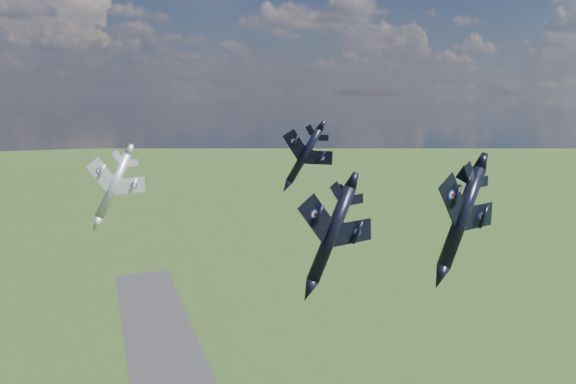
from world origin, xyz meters
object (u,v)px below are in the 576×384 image
object	(u,v)px
jet_high_navy	(304,156)
jet_left_silver	(113,186)
jet_right_navy	(462,217)
jet_lead_navy	(331,234)

from	to	relation	value
jet_high_navy	jet_left_silver	distance (m)	34.79
jet_right_navy	jet_left_silver	distance (m)	50.09
jet_right_navy	jet_left_silver	size ratio (longest dim) A/B	1.07
jet_lead_navy	jet_right_navy	world-z (taller)	jet_right_navy
jet_right_navy	jet_high_navy	size ratio (longest dim) A/B	0.99
jet_right_navy	jet_left_silver	bearing A→B (deg)	112.05
jet_left_silver	jet_right_navy	bearing A→B (deg)	-65.28
jet_lead_navy	jet_high_navy	xyz separation A→B (m)	(10.02, 35.55, 5.15)
jet_lead_navy	jet_right_navy	distance (m)	15.61
jet_lead_navy	jet_left_silver	size ratio (longest dim) A/B	1.17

